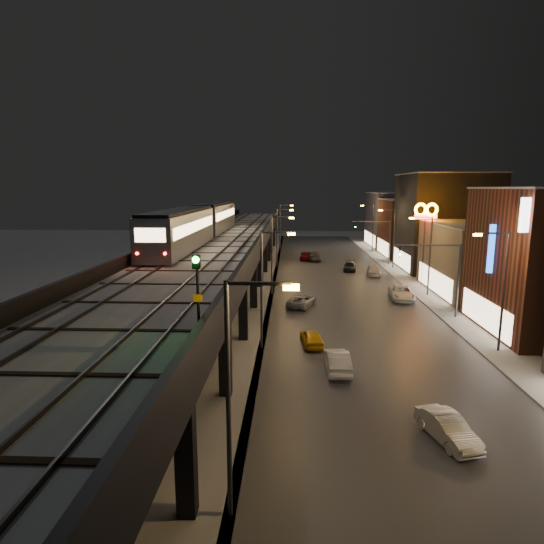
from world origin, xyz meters
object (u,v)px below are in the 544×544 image
object	(u,v)px
car_far_white	(305,256)
sign_citgo	(533,235)
car_onc_red	(374,271)
car_onc_dark	(401,293)
subway_train	(201,222)
car_mid_silver	(302,301)
car_near_white	(337,361)
car_taxi	(312,338)
rail_signal	(197,277)
car_onc_white	(350,267)
car_onc_silver	(447,429)
car_mid_dark	(314,256)

from	to	relation	value
car_far_white	sign_citgo	bearing A→B (deg)	113.32
car_onc_red	sign_citgo	bearing A→B (deg)	-72.97
car_onc_dark	car_onc_red	bearing A→B (deg)	97.82
subway_train	car_mid_silver	distance (m)	14.26
car_near_white	sign_citgo	bearing A→B (deg)	-166.24
subway_train	car_taxi	bearing A→B (deg)	-54.41
car_mid_silver	car_far_white	world-z (taller)	car_far_white
car_near_white	car_onc_red	distance (m)	34.87
subway_train	rail_signal	distance (m)	33.64
car_taxi	car_onc_white	world-z (taller)	same
car_near_white	car_onc_silver	xyz separation A→B (m)	(4.47, -8.35, -0.06)
car_mid_silver	sign_citgo	distance (m)	22.01
subway_train	car_mid_dark	world-z (taller)	subway_train
car_onc_dark	car_onc_red	distance (m)	13.74
car_onc_white	car_onc_red	size ratio (longest dim) A/B	0.99
subway_train	car_taxi	distance (m)	21.44
sign_citgo	car_mid_silver	bearing A→B (deg)	141.10
car_onc_silver	car_onc_white	xyz separation A→B (m)	(1.05, 45.81, -0.01)
car_mid_silver	car_onc_white	distance (m)	22.12
car_near_white	car_onc_silver	world-z (taller)	car_near_white
subway_train	sign_citgo	distance (m)	32.07
sign_citgo	car_mid_dark	bearing A→B (deg)	106.91
rail_signal	car_near_white	distance (m)	15.84
subway_train	car_mid_dark	xyz separation A→B (m)	(13.80, 26.14, -7.65)
rail_signal	car_mid_dark	size ratio (longest dim) A/B	0.58
sign_citgo	car_onc_white	bearing A→B (deg)	103.98
car_mid_silver	car_far_white	distance (m)	31.04
subway_train	car_near_white	bearing A→B (deg)	-58.19
sign_citgo	car_taxi	bearing A→B (deg)	176.13
car_near_white	car_onc_dark	size ratio (longest dim) A/B	0.81
car_far_white	car_onc_red	distance (m)	16.56
rail_signal	car_onc_silver	size ratio (longest dim) A/B	0.76
car_mid_dark	sign_citgo	distance (m)	46.11
car_taxi	sign_citgo	world-z (taller)	sign_citgo
car_onc_dark	car_far_white	bearing A→B (deg)	114.76
subway_train	car_mid_silver	size ratio (longest dim) A/B	8.14
car_mid_dark	car_onc_silver	bearing A→B (deg)	89.42
car_far_white	sign_citgo	xyz separation A→B (m)	(14.60, -43.84, 8.08)
car_onc_white	sign_citgo	bearing A→B (deg)	-67.75
car_onc_silver	subway_train	bearing A→B (deg)	104.90
car_mid_dark	car_onc_white	distance (m)	10.93
car_onc_silver	car_onc_red	world-z (taller)	car_onc_red
car_onc_dark	car_mid_silver	bearing A→B (deg)	-157.11
car_near_white	car_mid_silver	bearing A→B (deg)	-84.80
rail_signal	car_onc_red	world-z (taller)	rail_signal
car_far_white	sign_citgo	world-z (taller)	sign_citgo
car_onc_red	car_far_white	bearing A→B (deg)	129.97
car_onc_white	sign_citgo	size ratio (longest dim) A/B	0.38
rail_signal	sign_citgo	distance (m)	25.92
rail_signal	car_onc_dark	bearing A→B (deg)	63.91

